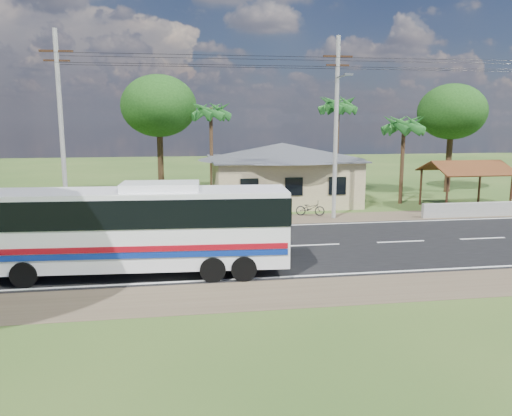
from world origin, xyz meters
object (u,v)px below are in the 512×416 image
at_px(waiting_shed, 466,169).
at_px(coach_bus, 136,223).
at_px(motorcycle, 310,208).
at_px(small_car, 33,229).

relative_size(waiting_shed, coach_bus, 0.43).
distance_m(coach_bus, motorcycle, 14.92).
relative_size(motorcycle, small_car, 0.44).
bearing_deg(small_car, waiting_shed, 0.91).
bearing_deg(coach_bus, small_car, 135.81).
bearing_deg(motorcycle, coach_bus, 151.58).
height_order(motorcycle, small_car, small_car).
distance_m(motorcycle, small_car, 16.32).
bearing_deg(waiting_shed, motorcycle, -174.84).
xyz_separation_m(coach_bus, small_car, (-5.60, 6.13, -1.41)).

